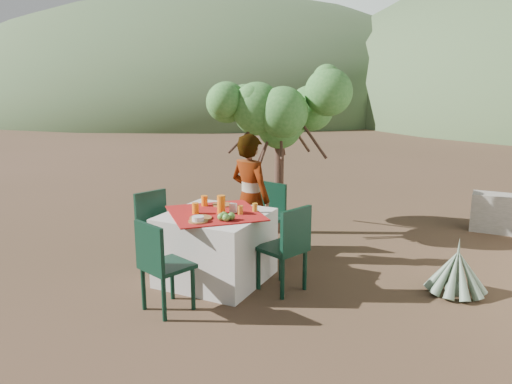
# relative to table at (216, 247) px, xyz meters

# --- Properties ---
(ground) EXTENTS (160.00, 160.00, 0.00)m
(ground) POSITION_rel_table_xyz_m (0.08, -0.10, -0.38)
(ground) COLOR #3E2E1C
(ground) RESTS_ON ground
(table) EXTENTS (1.30, 1.30, 0.76)m
(table) POSITION_rel_table_xyz_m (0.00, 0.00, 0.00)
(table) COLOR beige
(table) RESTS_ON ground
(chair_far) EXTENTS (0.48, 0.48, 0.88)m
(chair_far) POSITION_rel_table_xyz_m (0.11, 1.09, 0.11)
(chair_far) COLOR black
(chair_far) RESTS_ON ground
(chair_near) EXTENTS (0.52, 0.52, 0.89)m
(chair_near) POSITION_rel_table_xyz_m (-0.06, -0.90, 0.11)
(chair_near) COLOR black
(chair_near) RESTS_ON ground
(chair_left) EXTENTS (0.53, 0.53, 0.89)m
(chair_left) POSITION_rel_table_xyz_m (-0.80, 0.02, 0.12)
(chair_left) COLOR black
(chair_left) RESTS_ON ground
(chair_right) EXTENTS (0.54, 0.54, 0.91)m
(chair_right) POSITION_rel_table_xyz_m (0.82, 0.05, 0.13)
(chair_right) COLOR black
(chair_right) RESTS_ON ground
(person) EXTENTS (0.64, 0.51, 1.54)m
(person) POSITION_rel_table_xyz_m (0.05, 0.73, 0.39)
(person) COLOR #8C6651
(person) RESTS_ON ground
(shrub_tree) EXTENTS (1.72, 1.69, 2.03)m
(shrub_tree) POSITION_rel_table_xyz_m (-0.02, 1.95, 1.22)
(shrub_tree) COLOR #4F3327
(shrub_tree) RESTS_ON ground
(agave) EXTENTS (0.62, 0.62, 0.66)m
(agave) POSITION_rel_table_xyz_m (2.39, 0.78, -0.16)
(agave) COLOR slate
(agave) RESTS_ON ground
(hill_near_left) EXTENTS (40.00, 40.00, 16.00)m
(hill_near_left) POSITION_rel_table_xyz_m (-17.92, 29.90, -0.38)
(hill_near_left) COLOR #354D2B
(hill_near_left) RESTS_ON ground
(hill_far_center) EXTENTS (60.00, 60.00, 24.00)m
(hill_far_center) POSITION_rel_table_xyz_m (-3.92, 51.90, -0.38)
(hill_far_center) COLOR gray
(hill_far_center) RESTS_ON ground
(plate_far) EXTENTS (0.22, 0.22, 0.01)m
(plate_far) POSITION_rel_table_xyz_m (-0.09, 0.31, 0.39)
(plate_far) COLOR brown
(plate_far) RESTS_ON table
(plate_near) EXTENTS (0.23, 0.23, 0.01)m
(plate_near) POSITION_rel_table_xyz_m (-0.01, -0.27, 0.39)
(plate_near) COLOR brown
(plate_near) RESTS_ON table
(glass_far) EXTENTS (0.07, 0.07, 0.12)m
(glass_far) POSITION_rel_table_xyz_m (-0.26, 0.20, 0.44)
(glass_far) COLOR orange
(glass_far) RESTS_ON table
(glass_near) EXTENTS (0.07, 0.07, 0.12)m
(glass_near) POSITION_rel_table_xyz_m (-0.16, -0.13, 0.44)
(glass_near) COLOR orange
(glass_near) RESTS_ON table
(juice_pitcher) EXTENTS (0.09, 0.09, 0.19)m
(juice_pitcher) POSITION_rel_table_xyz_m (0.07, 0.01, 0.48)
(juice_pitcher) COLOR orange
(juice_pitcher) RESTS_ON table
(bowl_plate) EXTENTS (0.20, 0.20, 0.01)m
(bowl_plate) POSITION_rel_table_xyz_m (0.03, -0.38, 0.39)
(bowl_plate) COLOR brown
(bowl_plate) RESTS_ON table
(white_bowl) EXTENTS (0.12, 0.12, 0.05)m
(white_bowl) POSITION_rel_table_xyz_m (0.03, -0.38, 0.42)
(white_bowl) COLOR white
(white_bowl) RESTS_ON bowl_plate
(jar_left) EXTENTS (0.06, 0.06, 0.09)m
(jar_left) POSITION_rel_table_xyz_m (0.27, 0.07, 0.43)
(jar_left) COLOR orange
(jar_left) RESTS_ON table
(jar_right) EXTENTS (0.06, 0.06, 0.09)m
(jar_right) POSITION_rel_table_xyz_m (0.36, 0.24, 0.43)
(jar_right) COLOR orange
(jar_right) RESTS_ON table
(napkin_holder) EXTENTS (0.08, 0.04, 0.10)m
(napkin_holder) POSITION_rel_table_xyz_m (0.16, 0.10, 0.43)
(napkin_holder) COLOR white
(napkin_holder) RESTS_ON table
(fruit_cluster) EXTENTS (0.16, 0.15, 0.08)m
(fruit_cluster) POSITION_rel_table_xyz_m (0.25, -0.21, 0.42)
(fruit_cluster) COLOR #589335
(fruit_cluster) RESTS_ON table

